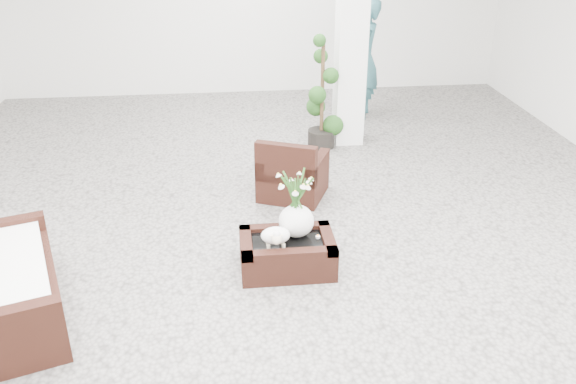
{
  "coord_description": "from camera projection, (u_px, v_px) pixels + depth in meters",
  "views": [
    {
      "loc": [
        -0.6,
        -5.52,
        3.28
      ],
      "look_at": [
        0.0,
        -0.1,
        0.62
      ],
      "focal_mm": 37.95,
      "sensor_mm": 36.0,
      "label": 1
    }
  ],
  "objects": [
    {
      "name": "topiary",
      "position": [
        322.0,
        93.0,
        8.49
      ],
      "size": [
        0.43,
        0.43,
        1.6
      ],
      "primitive_type": null,
      "color": "#1A3C13",
      "rests_on": "ground"
    },
    {
      "name": "ground",
      "position": [
        287.0,
        240.0,
        6.43
      ],
      "size": [
        11.0,
        11.0,
        0.0
      ],
      "primitive_type": "plane",
      "color": "gray",
      "rests_on": "ground"
    },
    {
      "name": "coffee_table",
      "position": [
        287.0,
        255.0,
        5.88
      ],
      "size": [
        0.9,
        0.6,
        0.31
      ],
      "primitive_type": "cube",
      "color": "#35170F",
      "rests_on": "ground"
    },
    {
      "name": "tealight",
      "position": [
        318.0,
        237.0,
        5.86
      ],
      "size": [
        0.04,
        0.04,
        0.03
      ],
      "primitive_type": "cylinder",
      "color": "white",
      "rests_on": "coffee_table"
    },
    {
      "name": "sheep_figurine",
      "position": [
        276.0,
        237.0,
        5.67
      ],
      "size": [
        0.28,
        0.23,
        0.21
      ],
      "primitive_type": "ellipsoid",
      "color": "white",
      "rests_on": "coffee_table"
    },
    {
      "name": "loveseat",
      "position": [
        6.0,
        275.0,
        5.08
      ],
      "size": [
        1.24,
        1.77,
        0.86
      ],
      "primitive_type": "cube",
      "rotation": [
        0.0,
        0.0,
        1.89
      ],
      "color": "#35170F",
      "rests_on": "ground"
    },
    {
      "name": "planter_narcissus",
      "position": [
        297.0,
        198.0,
        5.74
      ],
      "size": [
        0.44,
        0.44,
        0.8
      ],
      "primitive_type": null,
      "color": "white",
      "rests_on": "coffee_table"
    },
    {
      "name": "column",
      "position": [
        352.0,
        21.0,
        8.29
      ],
      "size": [
        0.4,
        0.4,
        3.5
      ],
      "primitive_type": "cube",
      "color": "white",
      "rests_on": "ground"
    },
    {
      "name": "armchair",
      "position": [
        293.0,
        166.0,
        7.24
      ],
      "size": [
        0.94,
        0.92,
        0.77
      ],
      "primitive_type": "cube",
      "rotation": [
        0.0,
        0.0,
        2.73
      ],
      "color": "#35170F",
      "rests_on": "ground"
    },
    {
      "name": "shopper",
      "position": [
        364.0,
        59.0,
        9.66
      ],
      "size": [
        0.63,
        0.79,
        1.88
      ],
      "primitive_type": "imported",
      "rotation": [
        0.0,
        0.0,
        -1.86
      ],
      "color": "#30616A",
      "rests_on": "ground"
    }
  ]
}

